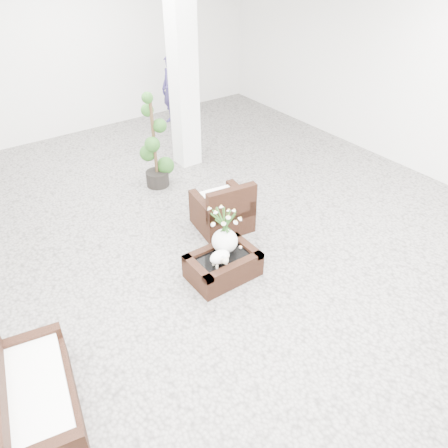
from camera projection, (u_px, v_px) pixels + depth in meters
ground at (220, 257)px, 6.21m from camera, size 11.00×11.00×0.00m
column at (183, 71)px, 7.66m from camera, size 0.40×0.40×3.50m
coffee_table at (223, 266)px, 5.80m from camera, size 0.90×0.60×0.31m
sheep_figurine at (220, 258)px, 5.53m from camera, size 0.28×0.23×0.21m
planter_narcissus at (225, 226)px, 5.60m from camera, size 0.44×0.44×0.80m
tealight at (240, 247)px, 5.86m from camera, size 0.04×0.04×0.03m
armchair at (222, 203)px, 6.61m from camera, size 0.86×0.84×0.82m
loveseat at (36, 394)px, 4.01m from camera, size 0.88×1.46×0.73m
topiary at (154, 142)px, 7.42m from camera, size 0.44×0.44×1.67m
shopper at (171, 90)px, 9.88m from camera, size 0.46×0.62×1.53m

